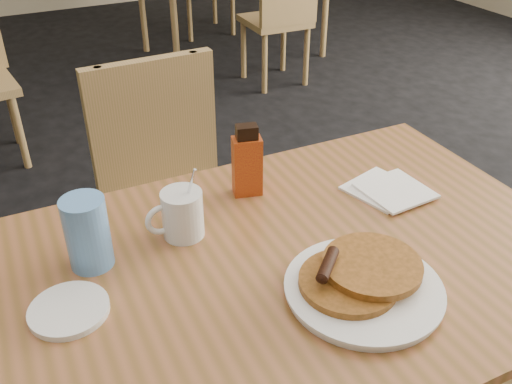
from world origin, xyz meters
TOP-DOWN VIEW (x-y plane):
  - main_table at (-0.04, -0.07)m, footprint 1.22×0.84m
  - chair_main_far at (-0.05, 0.67)m, footprint 0.41×0.41m
  - chair_neighbor_near at (1.30, 2.36)m, footprint 0.39×0.39m
  - pancake_plate at (0.03, -0.21)m, footprint 0.28×0.28m
  - coffee_mug at (-0.20, 0.09)m, footprint 0.12×0.08m
  - syrup_bottle at (-0.01, 0.18)m, footprint 0.07×0.06m
  - napkin_stack at (0.28, 0.03)m, footprint 0.18×0.19m
  - blue_tumbler at (-0.38, 0.08)m, footprint 0.10×0.10m
  - side_saucer at (-0.45, -0.03)m, footprint 0.17×0.17m

SIDE VIEW (x-z plane):
  - chair_neighbor_near at x=1.30m, z-range 0.08..0.93m
  - chair_main_far at x=-0.05m, z-range 0.09..0.98m
  - main_table at x=-0.04m, z-range 0.33..1.08m
  - napkin_stack at x=0.28m, z-range 0.75..0.76m
  - side_saucer at x=-0.45m, z-range 0.75..0.76m
  - pancake_plate at x=0.03m, z-range 0.73..0.80m
  - coffee_mug at x=-0.20m, z-range 0.72..0.88m
  - blue_tumbler at x=-0.38m, z-range 0.75..0.89m
  - syrup_bottle at x=-0.01m, z-range 0.74..0.91m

